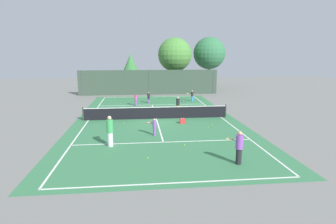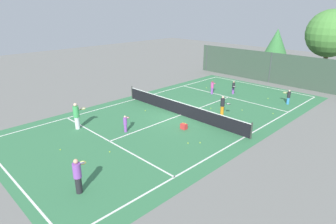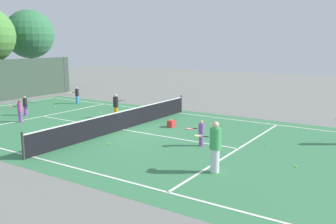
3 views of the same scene
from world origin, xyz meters
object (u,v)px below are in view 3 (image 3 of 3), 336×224
object	(u,v)px
player_3	(215,146)
player_4	(20,110)
tennis_ball_3	(111,106)
tennis_ball_9	(296,166)
tennis_ball_1	(3,115)
tennis_ball_8	(94,121)
tennis_ball_7	(204,121)
tennis_ball_2	(209,124)
tennis_ball_10	(109,144)
player_2	(116,106)
tennis_ball_0	(265,145)
ball_crate	(171,124)
player_6	(200,133)
player_0	(77,95)
player_5	(26,105)
tennis_ball_4	(101,113)
tennis_ball_6	(55,106)

from	to	relation	value
player_3	player_4	bearing A→B (deg)	83.69
tennis_ball_3	tennis_ball_9	size ratio (longest dim) A/B	1.00
tennis_ball_1	tennis_ball_8	bearing A→B (deg)	-72.97
player_3	tennis_ball_7	size ratio (longest dim) A/B	27.55
tennis_ball_2	tennis_ball_10	bearing A→B (deg)	162.90
player_2	tennis_ball_0	size ratio (longest dim) A/B	22.09
ball_crate	tennis_ball_3	size ratio (longest dim) A/B	6.45
player_6	tennis_ball_9	bearing A→B (deg)	-97.80
tennis_ball_7	tennis_ball_8	size ratio (longest dim) A/B	1.00
tennis_ball_1	tennis_ball_3	size ratio (longest dim) A/B	1.00
player_0	player_3	bearing A→B (deg)	-117.15
tennis_ball_0	tennis_ball_1	distance (m)	16.10
player_0	tennis_ball_8	distance (m)	6.74
player_5	tennis_ball_9	world-z (taller)	player_5
player_6	tennis_ball_4	bearing A→B (deg)	70.29
player_6	player_2	bearing A→B (deg)	69.80
player_2	tennis_ball_4	distance (m)	2.09
player_2	tennis_ball_3	bearing A→B (deg)	47.02
tennis_ball_0	tennis_ball_9	xyz separation A→B (m)	(-2.22, -1.86, 0.00)
player_5	tennis_ball_0	world-z (taller)	player_5
tennis_ball_3	tennis_ball_10	xyz separation A→B (m)	(-7.39, -6.53, 0.00)
tennis_ball_8	tennis_ball_0	bearing A→B (deg)	-87.50
tennis_ball_6	player_6	bearing A→B (deg)	-103.50
player_6	tennis_ball_6	world-z (taller)	player_6
tennis_ball_0	tennis_ball_6	size ratio (longest dim) A/B	1.00
player_6	tennis_ball_7	size ratio (longest dim) A/B	17.32
player_0	player_6	size ratio (longest dim) A/B	1.08
tennis_ball_1	tennis_ball_9	size ratio (longest dim) A/B	1.00
player_0	tennis_ball_7	xyz separation A→B (m)	(-0.53, -10.95, -0.61)
player_3	player_5	world-z (taller)	player_3
tennis_ball_9	tennis_ball_3	bearing A→B (deg)	67.53
player_6	ball_crate	size ratio (longest dim) A/B	2.68
player_3	tennis_ball_4	distance (m)	12.48
player_2	tennis_ball_4	size ratio (longest dim) A/B	22.09
ball_crate	tennis_ball_7	xyz separation A→B (m)	(2.14, -0.89, -0.15)
tennis_ball_3	tennis_ball_4	world-z (taller)	same
tennis_ball_6	tennis_ball_7	size ratio (longest dim) A/B	1.00
player_6	tennis_ball_7	xyz separation A→B (m)	(4.52, 2.14, -0.57)
player_0	tennis_ball_1	xyz separation A→B (m)	(-5.68, 0.48, -0.61)
tennis_ball_10	player_6	bearing A→B (deg)	-59.02
tennis_ball_1	tennis_ball_9	distance (m)	17.80
tennis_ball_0	tennis_ball_7	xyz separation A→B (m)	(2.88, 4.51, 0.00)
player_4	player_5	world-z (taller)	player_4
tennis_ball_7	tennis_ball_10	size ratio (longest dim) A/B	1.00
player_0	tennis_ball_2	bearing A→B (deg)	-95.01
tennis_ball_3	tennis_ball_6	size ratio (longest dim) A/B	1.00
player_2	tennis_ball_4	bearing A→B (deg)	72.18
tennis_ball_0	player_3	bearing A→B (deg)	174.87
ball_crate	tennis_ball_8	distance (m)	4.71
player_6	tennis_ball_6	bearing A→B (deg)	76.50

